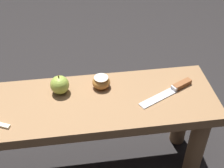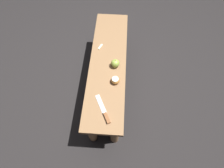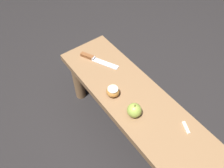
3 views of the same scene
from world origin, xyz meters
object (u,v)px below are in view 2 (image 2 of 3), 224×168
apple_cut (115,80)px  knife (105,113)px  apple_whole (115,63)px  wooden_bench (108,68)px

apple_cut → knife: bearing=167.7°
apple_cut → apple_whole: bearing=3.4°
wooden_bench → apple_cut: 0.23m
knife → apple_cut: size_ratio=3.30×
knife → apple_cut: 0.28m
knife → apple_cut: bearing=-39.0°
apple_whole → apple_cut: 0.16m
wooden_bench → apple_cut: bearing=-158.9°
knife → apple_cut: (0.27, -0.06, 0.02)m
wooden_bench → apple_whole: apple_whole is taller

